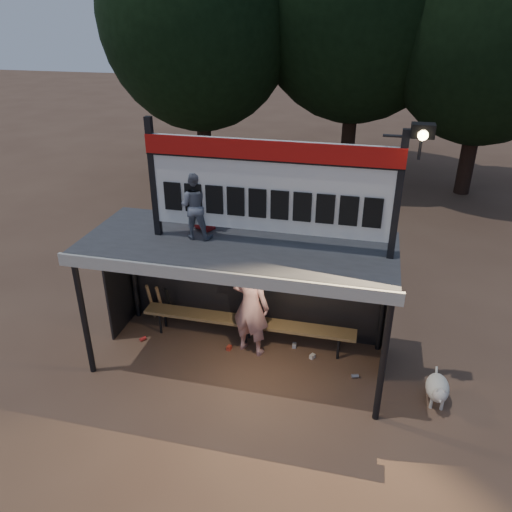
% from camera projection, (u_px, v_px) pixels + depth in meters
% --- Properties ---
extents(ground, '(80.00, 80.00, 0.00)m').
position_uv_depth(ground, '(240.00, 359.00, 8.96)').
color(ground, brown).
rests_on(ground, ground).
extents(player, '(0.80, 0.63, 1.94)m').
position_uv_depth(player, '(251.00, 305.00, 8.76)').
color(player, white).
rests_on(player, ground).
extents(child_a, '(0.56, 0.45, 1.10)m').
position_uv_depth(child_a, '(195.00, 205.00, 7.85)').
color(child_a, slate).
rests_on(child_a, dugout_shelter).
extents(child_b, '(0.63, 0.56, 1.08)m').
position_uv_depth(child_b, '(203.00, 199.00, 8.15)').
color(child_b, '#AD1A1A').
rests_on(child_b, dugout_shelter).
extents(dugout_shelter, '(5.10, 2.08, 2.32)m').
position_uv_depth(dugout_shelter, '(242.00, 262.00, 8.35)').
color(dugout_shelter, '#38383A').
rests_on(dugout_shelter, ground).
extents(scoreboard_assembly, '(4.10, 0.27, 1.99)m').
position_uv_depth(scoreboard_assembly, '(273.00, 184.00, 7.35)').
color(scoreboard_assembly, black).
rests_on(scoreboard_assembly, dugout_shelter).
extents(bench, '(4.00, 0.35, 0.48)m').
position_uv_depth(bench, '(247.00, 322.00, 9.24)').
color(bench, olive).
rests_on(bench, ground).
extents(tree_left, '(6.46, 6.46, 9.27)m').
position_uv_depth(tree_left, '(199.00, 13.00, 16.04)').
color(tree_left, black).
rests_on(tree_left, ground).
extents(tree_right, '(6.08, 6.08, 8.72)m').
position_uv_depth(tree_right, '(493.00, 26.00, 14.75)').
color(tree_right, black).
rests_on(tree_right, ground).
extents(dog, '(0.36, 0.81, 0.49)m').
position_uv_depth(dog, '(438.00, 389.00, 7.85)').
color(dog, white).
rests_on(dog, ground).
extents(bats, '(0.48, 0.33, 0.84)m').
position_uv_depth(bats, '(160.00, 303.00, 9.86)').
color(bats, olive).
rests_on(bats, ground).
extents(litter, '(4.10, 0.70, 0.08)m').
position_uv_depth(litter, '(265.00, 352.00, 9.07)').
color(litter, red).
rests_on(litter, ground).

